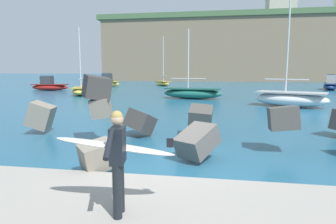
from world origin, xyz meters
name	(u,v)px	position (x,y,z in m)	size (l,w,h in m)	color
ground_plane	(168,162)	(0.00, 0.00, 0.00)	(400.00, 400.00, 0.00)	#235B7A
breakwater_jetty	(218,117)	(1.40, 2.07, 1.05)	(31.54, 7.51, 2.53)	slate
surfer_with_board	(117,153)	(-0.24, -3.68, 1.28)	(2.12, 1.28, 1.78)	black
boat_near_left	(163,83)	(-8.13, 41.52, 0.50)	(3.66, 4.38, 8.15)	#EAC64C
boat_near_centre	(192,93)	(-1.08, 19.39, 0.54)	(5.71, 2.58, 6.35)	#1E6656
boat_near_right	(331,85)	(16.27, 35.58, 0.65)	(3.36, 5.63, 2.10)	navy
boat_mid_left	(291,98)	(6.53, 14.54, 0.61)	(5.50, 3.95, 7.78)	white
boat_mid_right	(49,86)	(-20.54, 27.63, 0.61)	(4.92, 2.20, 1.94)	maroon
boat_far_left	(82,90)	(-12.98, 21.31, 0.51)	(2.97, 4.51, 6.97)	#EAC64C
boat_far_centre	(106,83)	(-16.39, 36.73, 0.68)	(4.66, 2.42, 2.18)	#EAC64C
mooring_buoy_inner	(86,88)	(-16.48, 29.74, 0.22)	(0.44, 0.44, 0.44)	#E54C1E
headland_bluff	(269,52)	(15.10, 82.64, 7.88)	(86.01, 43.05, 15.71)	#847056
station_building_west	(280,7)	(16.39, 75.93, 18.92)	(6.89, 8.13, 6.38)	#B2ADA3
station_building_central	(241,21)	(7.34, 90.61, 17.94)	(6.68, 6.01, 4.44)	#B2ADA3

